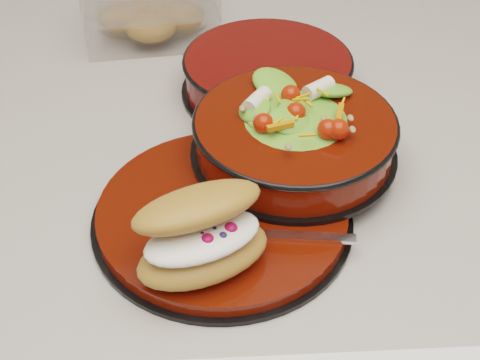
{
  "coord_description": "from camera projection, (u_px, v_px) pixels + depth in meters",
  "views": [
    {
      "loc": [
        0.03,
        -0.69,
        1.4
      ],
      "look_at": [
        0.06,
        -0.16,
        0.94
      ],
      "focal_mm": 50.0,
      "sensor_mm": 36.0,
      "label": 1
    }
  ],
  "objects": [
    {
      "name": "island_counter",
      "position": [
        201.0,
        336.0,
        1.14
      ],
      "size": [
        1.24,
        0.74,
        0.9
      ],
      "color": "white",
      "rests_on": "ground"
    },
    {
      "name": "dinner_plate",
      "position": [
        223.0,
        214.0,
        0.71
      ],
      "size": [
        0.28,
        0.28,
        0.02
      ],
      "rotation": [
        0.0,
        0.0,
        0.31
      ],
      "color": "black",
      "rests_on": "island_counter"
    },
    {
      "name": "salad_bowl",
      "position": [
        295.0,
        129.0,
        0.75
      ],
      "size": [
        0.24,
        0.24,
        0.1
      ],
      "rotation": [
        0.0,
        0.0,
        -0.19
      ],
      "color": "black",
      "rests_on": "dinner_plate"
    },
    {
      "name": "croissant",
      "position": [
        203.0,
        235.0,
        0.62
      ],
      "size": [
        0.15,
        0.13,
        0.08
      ],
      "rotation": [
        0.0,
        0.0,
        0.39
      ],
      "color": "#AB6D34",
      "rests_on": "dinner_plate"
    },
    {
      "name": "fork",
      "position": [
        271.0,
        235.0,
        0.67
      ],
      "size": [
        0.16,
        0.04,
        0.0
      ],
      "rotation": [
        0.0,
        0.0,
        1.45
      ],
      "color": "silver",
      "rests_on": "dinner_plate"
    },
    {
      "name": "pastry_box",
      "position": [
        151.0,
        8.0,
        1.0
      ],
      "size": [
        0.21,
        0.16,
        0.09
      ],
      "rotation": [
        0.0,
        0.0,
        0.11
      ],
      "color": "white",
      "rests_on": "island_counter"
    },
    {
      "name": "extra_bowl",
      "position": [
        267.0,
        74.0,
        0.88
      ],
      "size": [
        0.23,
        0.23,
        0.05
      ],
      "rotation": [
        0.0,
        0.0,
        -0.12
      ],
      "color": "black",
      "rests_on": "island_counter"
    }
  ]
}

